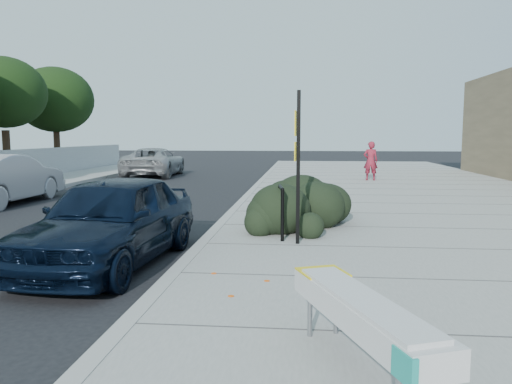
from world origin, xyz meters
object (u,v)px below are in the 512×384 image
at_px(wagon_silver, 3,179).
at_px(bench, 362,313).
at_px(suv_silver, 154,162).
at_px(sign_post, 297,158).
at_px(bike_rack, 281,207).
at_px(sedan_navy, 111,220).
at_px(pedestrian, 371,161).

bearing_deg(wagon_silver, bench, 132.86).
height_order(bench, suv_silver, suv_silver).
bearing_deg(bench, sign_post, 76.01).
bearing_deg(wagon_silver, bike_rack, 150.34).
relative_size(bench, wagon_silver, 0.45).
bearing_deg(bike_rack, bench, -87.73).
bearing_deg(bike_rack, sign_post, -64.88).
height_order(bench, wagon_silver, wagon_silver).
distance_m(sedan_navy, suv_silver, 18.41).
xyz_separation_m(sedan_navy, suv_silver, (-4.70, 17.80, -0.01)).
distance_m(bench, sign_post, 5.19).
distance_m(sign_post, wagon_silver, 10.86).
bearing_deg(sedan_navy, wagon_silver, 136.75).
relative_size(sedan_navy, wagon_silver, 0.92).
relative_size(sedan_navy, suv_silver, 0.83).
height_order(sedan_navy, suv_silver, sedan_navy).
bearing_deg(sign_post, bike_rack, 125.72).
bearing_deg(suv_silver, sedan_navy, 101.51).
height_order(sedan_navy, wagon_silver, wagon_silver).
bearing_deg(wagon_silver, sign_post, 148.86).
xyz_separation_m(bench, sedan_navy, (-3.70, 3.80, 0.09)).
bearing_deg(sign_post, sedan_navy, -154.84).
bearing_deg(sign_post, suv_silver, 118.39).
bearing_deg(sedan_navy, bike_rack, 36.65).
height_order(bike_rack, pedestrian, pedestrian).
bearing_deg(bench, pedestrian, 61.39).
height_order(bench, sign_post, sign_post).
bearing_deg(pedestrian, sign_post, 78.59).
bearing_deg(pedestrian, wagon_silver, 34.00).
xyz_separation_m(suv_silver, pedestrian, (10.86, -3.12, 0.27)).
distance_m(bike_rack, wagon_silver, 10.29).
bearing_deg(suv_silver, wagon_silver, 78.94).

